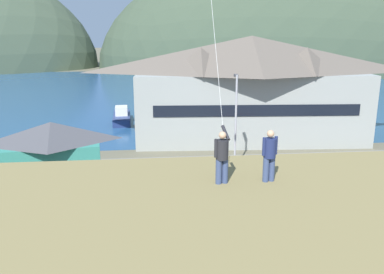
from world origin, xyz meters
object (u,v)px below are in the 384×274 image
Objects in this scene: storage_shed_near_lot at (53,154)px; moored_boat_wharfside at (122,117)px; parked_car_back_row_left at (277,173)px; person_kite_flyer at (222,155)px; wharf_dock at (149,117)px; person_companion at (270,154)px; parked_car_front_row_red at (126,220)px; moored_boat_outer_mooring at (173,113)px; parking_light_pole at (236,118)px; harbor_lodge at (250,86)px.

moored_boat_wharfside is (3.42, 22.05, -1.86)m from storage_shed_near_lot.
person_kite_flyer reaches higher than parked_car_back_row_left.
wharf_dock is at bearing 25.37° from moored_boat_wharfside.
wharf_dock is at bearing 93.69° from person_kite_flyer.
person_companion reaches higher than storage_shed_near_lot.
parked_car_front_row_red reaches higher than wharf_dock.
person_companion is (1.58, 0.02, -0.02)m from person_kite_flyer.
parked_car_front_row_red is (2.23, -30.21, 0.34)m from moored_boat_wharfside.
moored_boat_outer_mooring is 41.37m from person_companion.
person_kite_flyer is at bearing -81.19° from moored_boat_wharfside.
parked_car_back_row_left is at bearing 31.81° from parked_car_front_row_red.
parking_light_pole is (10.45, -20.18, 3.88)m from moored_boat_wharfside.
person_companion reaches higher than parking_light_pole.
person_kite_flyer is (-0.64, -40.86, 6.61)m from moored_boat_outer_mooring.
person_companion is (4.18, -40.31, 6.96)m from wharf_dock.
wharf_dock is 1.90× the size of moored_boat_wharfside.
storage_shed_near_lot is 0.98× the size of parking_light_pole.
moored_boat_wharfside is at bearing 81.18° from storage_shed_near_lot.
moored_boat_outer_mooring is at bearing 89.10° from person_kite_flyer.
parked_car_back_row_left is at bearing -69.24° from wharf_dock.
parking_light_pole is 18.94m from person_companion.
person_kite_flyer reaches higher than storage_shed_near_lot.
parked_car_back_row_left is (9.55, -25.18, 0.71)m from wharf_dock.
wharf_dock is at bearing 73.91° from storage_shed_near_lot.
moored_boat_outer_mooring is 22.96m from parking_light_pole.
person_kite_flyer is at bearing -90.90° from moored_boat_outer_mooring.
moored_boat_outer_mooring reaches higher than parked_car_front_row_red.
harbor_lodge is at bearing 85.06° from parked_car_back_row_left.
person_companion is (0.94, -40.83, 6.59)m from moored_boat_outer_mooring.
moored_boat_wharfside is at bearing 101.08° from person_companion.
moored_boat_outer_mooring is (-7.47, 12.16, -5.03)m from harbor_lodge.
parking_light_pole reaches higher than wharf_dock.
parked_car_front_row_red is at bearing 113.92° from person_kite_flyer.
moored_boat_outer_mooring is (6.64, 2.13, 0.00)m from moored_boat_wharfside.
moored_boat_outer_mooring is at bearing 99.69° from parking_light_pole.
person_kite_flyer is 1.58m from person_companion.
moored_boat_wharfside reaches higher than parked_car_front_row_red.
person_companion is (5.35, -8.48, 6.25)m from parked_car_front_row_red.
person_kite_flyer reaches higher than moored_boat_outer_mooring.
harbor_lodge reaches higher than person_companion.
parked_car_back_row_left is 5.50m from parking_light_pole.
harbor_lodge is 1.95× the size of wharf_dock.
person_companion is at bearing -84.09° from wharf_dock.
person_kite_flyer is at bearing -179.12° from person_companion.
moored_boat_wharfside is at bearing -162.19° from moored_boat_outer_mooring.
parked_car_front_row_red is 2.49× the size of person_companion.
moored_boat_wharfside is at bearing 118.79° from parked_car_back_row_left.
storage_shed_near_lot is 4.44× the size of person_companion.
harbor_lodge is 14.37m from parked_car_back_row_left.
parking_light_pole reaches higher than moored_boat_outer_mooring.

